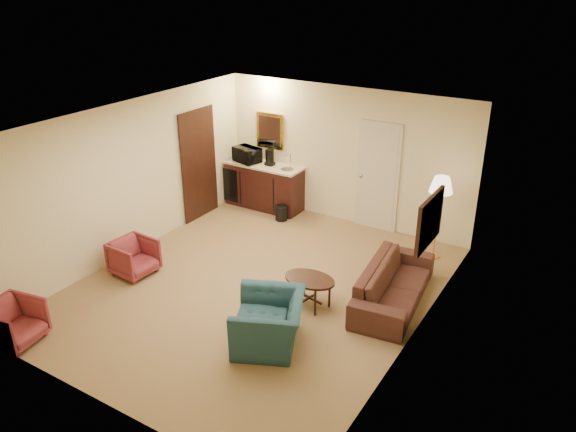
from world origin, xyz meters
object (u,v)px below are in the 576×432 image
object	(u,v)px
sofa	(394,278)
floor_lamp	(438,218)
wetbar_cabinet	(264,186)
coffee_table	(309,291)
rose_chair_near	(134,256)
coffee_maker	(270,157)
rose_chair_far	(13,321)
microwave	(247,153)
teal_armchair	(269,315)
waste_bin	(281,213)

from	to	relation	value
sofa	floor_lamp	distance (m)	1.72
wetbar_cabinet	sofa	world-z (taller)	wetbar_cabinet
coffee_table	sofa	bearing A→B (deg)	35.34
rose_chair_near	coffee_maker	size ratio (longest dim) A/B	1.99
sofa	rose_chair_far	world-z (taller)	sofa
microwave	floor_lamp	bearing A→B (deg)	10.05
teal_armchair	coffee_maker	size ratio (longest dim) A/B	3.12
microwave	teal_armchair	bearing A→B (deg)	-37.67
coffee_table	floor_lamp	size ratio (longest dim) A/B	0.53
rose_chair_far	coffee_table	size ratio (longest dim) A/B	0.85
rose_chair_near	coffee_maker	xyz separation A→B (m)	(0.38, 3.42, 0.76)
microwave	coffee_maker	xyz separation A→B (m)	(0.51, 0.07, -0.02)
rose_chair_near	waste_bin	bearing A→B (deg)	-13.82
wetbar_cabinet	sofa	bearing A→B (deg)	-29.08
teal_armchair	rose_chair_far	xyz separation A→B (m)	(-2.85, -1.72, -0.12)
wetbar_cabinet	rose_chair_near	distance (m)	3.40
floor_lamp	wetbar_cabinet	bearing A→B (deg)	175.03
floor_lamp	sofa	bearing A→B (deg)	-92.29
sofa	rose_chair_near	bearing A→B (deg)	102.97
rose_chair_far	coffee_maker	size ratio (longest dim) A/B	2.02
coffee_maker	teal_armchair	bearing A→B (deg)	-44.77
floor_lamp	waste_bin	xyz separation A→B (m)	(-3.03, -0.06, -0.58)
floor_lamp	coffee_maker	size ratio (longest dim) A/B	4.50
coffee_maker	floor_lamp	bearing A→B (deg)	6.83
sofa	microwave	bearing A→B (deg)	57.05
coffee_table	coffee_maker	distance (m)	3.80
floor_lamp	waste_bin	size ratio (longest dim) A/B	4.91
waste_bin	coffee_table	bearing A→B (deg)	-50.28
sofa	coffee_maker	xyz separation A→B (m)	(-3.48, 2.03, 0.69)
rose_chair_near	microwave	xyz separation A→B (m)	(-0.13, 3.35, 0.78)
rose_chair_far	floor_lamp	distance (m)	6.53
microwave	coffee_maker	distance (m)	0.51
coffee_table	coffee_maker	xyz separation A→B (m)	(-2.47, 2.75, 0.86)
rose_chair_near	floor_lamp	size ratio (longest dim) A/B	0.44
sofa	teal_armchair	world-z (taller)	teal_armchair
rose_chair_near	coffee_maker	world-z (taller)	coffee_maker
rose_chair_far	wetbar_cabinet	bearing A→B (deg)	-12.43
floor_lamp	coffee_maker	xyz separation A→B (m)	(-3.55, 0.35, 0.35)
coffee_maker	coffee_table	bearing A→B (deg)	-35.68
sofa	rose_chair_far	distance (m)	5.22
teal_armchair	waste_bin	world-z (taller)	teal_armchair
wetbar_cabinet	waste_bin	bearing A→B (deg)	-30.36
microwave	wetbar_cabinet	bearing A→B (deg)	20.45
coffee_table	floor_lamp	xyz separation A→B (m)	(1.08, 2.41, 0.51)
sofa	teal_armchair	bearing A→B (deg)	143.87
coffee_maker	rose_chair_far	bearing A→B (deg)	-81.48
wetbar_cabinet	teal_armchair	bearing A→B (deg)	-55.67
microwave	coffee_table	bearing A→B (deg)	-28.06
teal_armchair	microwave	size ratio (longest dim) A/B	1.85
coffee_table	microwave	bearing A→B (deg)	137.99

